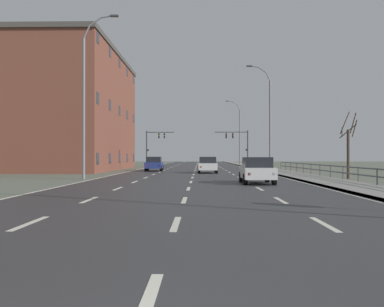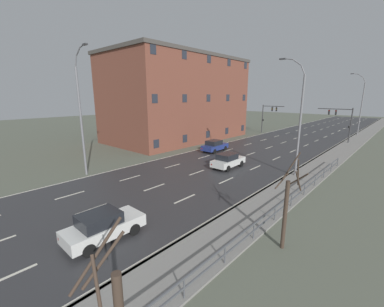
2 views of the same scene
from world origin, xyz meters
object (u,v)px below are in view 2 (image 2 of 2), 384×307
object	(u,v)px
car_far_left	(228,160)
car_far_right	(103,226)
street_lamp_left_bank	(81,116)
traffic_signal_right	(342,118)
street_lamp_midground	(299,120)
brick_building	(178,99)
street_lamp_distant	(361,106)
traffic_signal_left	(268,114)
car_near_left	(215,146)

from	to	relation	value
car_far_left	car_far_right	distance (m)	15.77
street_lamp_left_bank	car_far_right	distance (m)	13.15
car_far_right	traffic_signal_right	bearing A→B (deg)	86.58
street_lamp_midground	brick_building	bearing A→B (deg)	161.58
street_lamp_left_bank	car_far_right	world-z (taller)	street_lamp_left_bank
brick_building	street_lamp_left_bank	bearing A→B (deg)	-68.34
traffic_signal_right	brick_building	distance (m)	26.96
street_lamp_distant	brick_building	world-z (taller)	brick_building
traffic_signal_right	car_far_left	distance (m)	25.30
street_lamp_midground	car_far_right	distance (m)	18.40
street_lamp_distant	brick_building	bearing A→B (deg)	-132.94
traffic_signal_right	traffic_signal_left	distance (m)	13.49
traffic_signal_right	car_near_left	world-z (taller)	traffic_signal_right
car_near_left	car_far_right	bearing A→B (deg)	-69.77
street_lamp_midground	car_near_left	world-z (taller)	street_lamp_midground
street_lamp_distant	street_lamp_left_bank	world-z (taller)	street_lamp_left_bank
traffic_signal_left	car_near_left	xyz separation A→B (m)	(2.39, -20.81, -3.08)
traffic_signal_left	street_lamp_distant	bearing A→B (deg)	30.44
car_far_left	traffic_signal_right	bearing A→B (deg)	77.78
car_far_right	brick_building	xyz separation A→B (m)	(-19.60, 25.20, 6.15)
car_far_right	street_lamp_midground	bearing A→B (deg)	78.97
traffic_signal_left	brick_building	bearing A→B (deg)	-118.29
traffic_signal_left	car_far_right	world-z (taller)	traffic_signal_left
street_lamp_midground	car_far_left	xyz separation A→B (m)	(-6.16, -1.94, -4.48)
traffic_signal_left	car_far_right	size ratio (longest dim) A/B	1.38
car_near_left	street_lamp_midground	bearing A→B (deg)	-17.41
street_lamp_midground	street_lamp_distant	bearing A→B (deg)	90.01
street_lamp_midground	traffic_signal_right	size ratio (longest dim) A/B	1.93
street_lamp_midground	car_near_left	distance (m)	13.13
car_far_right	brick_building	world-z (taller)	brick_building
car_far_left	brick_building	xyz separation A→B (m)	(-16.97, 9.65, 6.15)
street_lamp_midground	traffic_signal_left	size ratio (longest dim) A/B	1.90
traffic_signal_right	brick_building	world-z (taller)	brick_building
car_far_right	brick_building	bearing A→B (deg)	128.25
street_lamp_distant	traffic_signal_right	world-z (taller)	street_lamp_distant
traffic_signal_right	brick_building	bearing A→B (deg)	-146.21
street_lamp_left_bank	traffic_signal_left	distance (m)	37.24
street_lamp_distant	traffic_signal_left	xyz separation A→B (m)	(-14.26, -8.38, -1.75)
street_lamp_left_bank	car_far_left	xyz separation A→B (m)	(8.74, 11.08, -4.86)
street_lamp_left_bank	brick_building	world-z (taller)	brick_building
street_lamp_left_bank	brick_building	bearing A→B (deg)	111.66
street_lamp_left_bank	car_far_right	bearing A→B (deg)	-21.47
street_lamp_midground	car_far_left	distance (m)	7.86
traffic_signal_right	car_far_right	world-z (taller)	traffic_signal_right
street_lamp_distant	car_far_right	bearing A→B (deg)	-94.03
street_lamp_distant	car_far_left	distance (m)	35.37
car_near_left	brick_building	xyz separation A→B (m)	(-11.25, 4.34, 6.15)
car_near_left	street_lamp_distant	bearing A→B (deg)	66.28
brick_building	traffic_signal_left	bearing A→B (deg)	61.71
street_lamp_distant	car_far_right	world-z (taller)	street_lamp_distant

